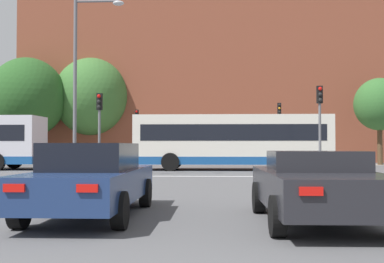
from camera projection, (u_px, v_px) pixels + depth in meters
name	position (u px, v px, depth m)	size (l,w,h in m)	color
stop_line_strip	(208.00, 176.00, 21.81)	(8.18, 0.30, 0.01)	silver
far_pavement	(211.00, 164.00, 35.75)	(69.09, 2.50, 0.01)	gray
brick_civic_building	(227.00, 65.00, 44.95)	(36.29, 10.92, 23.75)	brown
car_saloon_left	(92.00, 179.00, 9.48)	(1.92, 4.87, 1.44)	navy
car_roadster_right	(318.00, 186.00, 8.62)	(2.13, 4.37, 1.29)	#232328
bus_crossing_lead	(232.00, 141.00, 27.48)	(11.09, 2.66, 3.12)	silver
traffic_light_near_left	(99.00, 120.00, 22.81)	(0.26, 0.31, 3.89)	slate
traffic_light_near_right	(320.00, 115.00, 21.96)	(0.26, 0.31, 4.13)	slate
traffic_light_far_right	(279.00, 123.00, 34.91)	(0.26, 0.31, 4.51)	slate
traffic_light_far_left	(137.00, 128.00, 35.70)	(0.26, 0.31, 4.07)	slate
street_lamp_junction	(83.00, 68.00, 21.44)	(2.27, 0.36, 8.01)	slate
pedestrian_waiting	(156.00, 150.00, 36.44)	(0.40, 0.25, 1.76)	#333851
tree_by_building	(27.00, 98.00, 38.26)	(6.06, 6.06, 8.41)	#4C3823
tree_kerbside	(379.00, 104.00, 34.96)	(3.64, 3.64, 6.33)	#4C3823
tree_distant	(91.00, 97.00, 40.47)	(6.23, 6.23, 8.79)	#4C3823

